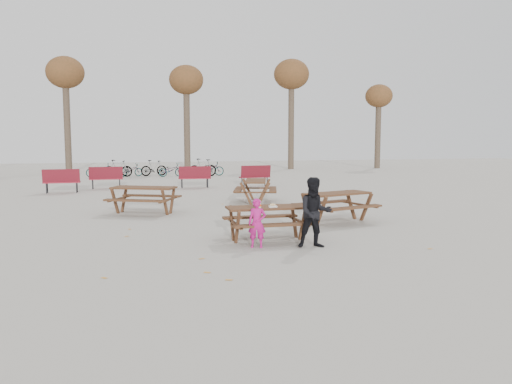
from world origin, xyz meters
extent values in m
plane|color=gray|center=(0.00, 0.00, 0.00)|extent=(80.00, 80.00, 0.00)
cube|color=#361E13|center=(0.00, 0.00, 0.75)|extent=(1.80, 0.70, 0.05)
cube|color=#361E13|center=(0.00, -0.60, 0.45)|extent=(1.80, 0.25, 0.05)
cube|color=#361E13|center=(0.00, 0.60, 0.45)|extent=(1.80, 0.25, 0.05)
cylinder|color=#361E13|center=(-0.75, -0.30, 0.36)|extent=(0.08, 0.08, 0.73)
cylinder|color=#361E13|center=(-0.75, 0.30, 0.36)|extent=(0.08, 0.08, 0.73)
cylinder|color=#361E13|center=(0.75, -0.30, 0.36)|extent=(0.08, 0.08, 0.73)
cylinder|color=#361E13|center=(0.75, 0.30, 0.36)|extent=(0.08, 0.08, 0.73)
cube|color=white|center=(0.09, -0.17, 0.79)|extent=(0.18, 0.11, 0.03)
ellipsoid|color=tan|center=(0.09, -0.17, 0.83)|extent=(0.14, 0.06, 0.05)
cylinder|color=silver|center=(-0.22, -0.18, 0.85)|extent=(0.06, 0.06, 0.15)
cylinder|color=#FF440D|center=(-0.22, -0.18, 0.83)|extent=(0.07, 0.07, 0.05)
cylinder|color=white|center=(-0.22, -0.18, 0.94)|extent=(0.03, 0.03, 0.02)
imported|color=#B61672|center=(-0.41, -0.69, 0.52)|extent=(0.44, 0.36, 1.05)
imported|color=black|center=(0.78, -0.99, 0.75)|extent=(0.80, 0.66, 1.49)
imported|color=black|center=(-4.66, 20.39, 0.44)|extent=(1.67, 0.60, 0.87)
imported|color=black|center=(-3.67, 20.62, 0.52)|extent=(1.77, 0.73, 1.03)
imported|color=black|center=(-2.91, 20.74, 0.40)|extent=(1.60, 1.03, 0.79)
imported|color=black|center=(-1.51, 20.91, 0.49)|extent=(1.71, 0.88, 0.99)
imported|color=black|center=(-0.52, 19.99, 0.41)|extent=(1.65, 0.86, 0.82)
imported|color=black|center=(1.37, 19.57, 0.55)|extent=(1.90, 1.05, 1.10)
imported|color=black|center=(1.94, 20.25, 0.44)|extent=(1.72, 0.71, 0.88)
cylinder|color=#382B21|center=(-7.00, 25.50, 3.15)|extent=(0.44, 0.44, 6.30)
ellipsoid|color=brown|center=(-7.00, 25.50, 6.75)|extent=(2.52, 2.52, 2.14)
cylinder|color=#382B21|center=(1.00, 24.50, 2.97)|extent=(0.44, 0.44, 5.95)
ellipsoid|color=brown|center=(1.00, 24.50, 6.38)|extent=(2.38, 2.38, 2.02)
cylinder|color=#382B21|center=(9.00, 25.50, 3.32)|extent=(0.44, 0.44, 6.65)
ellipsoid|color=brown|center=(9.00, 25.50, 7.12)|extent=(2.66, 2.66, 2.26)
cylinder|color=#382B21|center=(16.00, 25.00, 2.62)|extent=(0.44, 0.44, 5.25)
ellipsoid|color=brown|center=(16.00, 25.00, 5.62)|extent=(2.10, 2.10, 1.79)
camera|label=1|loc=(-3.00, -10.77, 2.29)|focal=35.00mm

